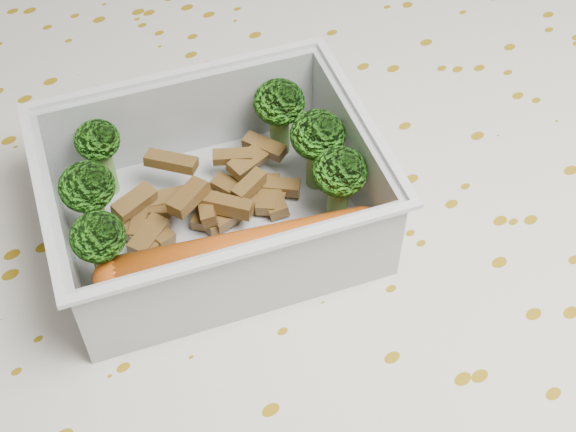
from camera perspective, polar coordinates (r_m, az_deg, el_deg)
dining_table at (r=0.53m, az=0.52°, el=-7.25°), size 1.40×0.90×0.75m
tablecloth at (r=0.49m, az=0.57°, el=-4.06°), size 1.46×0.96×0.19m
lunch_container at (r=0.44m, az=-5.25°, el=0.91°), size 0.21×0.18×0.06m
broccoli_florets at (r=0.44m, az=-5.03°, el=3.71°), size 0.16×0.12×0.05m
meat_pile at (r=0.45m, az=-5.62°, el=1.21°), size 0.11×0.07×0.03m
sausage at (r=0.42m, az=-3.30°, el=-2.61°), size 0.15×0.07×0.02m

